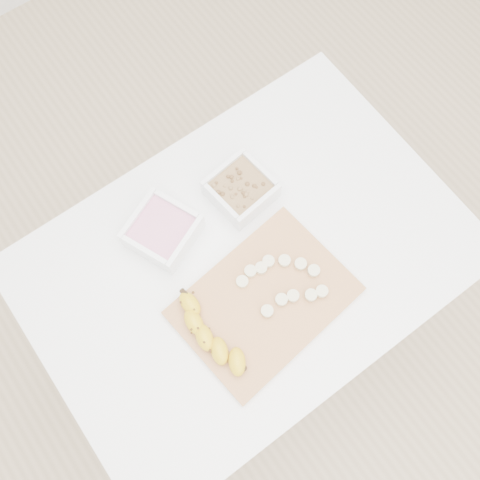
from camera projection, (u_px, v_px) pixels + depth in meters
ground at (245, 319)px, 1.94m from camera, size 3.50×3.50×0.00m
table at (247, 270)px, 1.32m from camera, size 1.00×0.70×0.75m
bowl_yogurt at (162, 231)px, 1.22m from camera, size 0.18×0.18×0.07m
bowl_granola at (241, 189)px, 1.25m from camera, size 0.15×0.15×0.06m
cutting_board at (264, 301)px, 1.19m from camera, size 0.40×0.31×0.01m
banana at (212, 336)px, 1.14m from camera, size 0.08×0.22×0.04m
banana_slices at (283, 281)px, 1.19m from camera, size 0.17×0.16×0.02m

